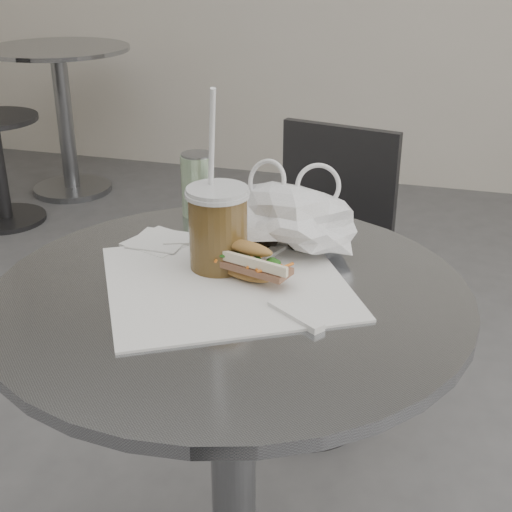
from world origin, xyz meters
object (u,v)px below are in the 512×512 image
(bg_table, at_px, (63,103))
(banh_mi, at_px, (247,262))
(drink_can, at_px, (198,184))
(chair_far, at_px, (312,295))
(iced_coffee, at_px, (218,227))
(sunglasses, at_px, (282,239))
(cafe_table, at_px, (233,429))

(bg_table, bearing_deg, banh_mi, -53.26)
(drink_can, bearing_deg, banh_mi, -55.40)
(banh_mi, relative_size, drink_can, 1.60)
(chair_far, xyz_separation_m, iced_coffee, (-0.03, -0.67, 0.46))
(bg_table, xyz_separation_m, drink_can, (1.44, -1.91, 0.34))
(sunglasses, xyz_separation_m, drink_can, (-0.20, 0.12, 0.04))
(chair_far, xyz_separation_m, banh_mi, (0.03, -0.70, 0.42))
(banh_mi, height_order, iced_coffee, iced_coffee)
(sunglasses, bearing_deg, chair_far, 80.65)
(cafe_table, xyz_separation_m, banh_mi, (0.02, 0.03, 0.31))
(chair_far, height_order, banh_mi, banh_mi)
(bg_table, height_order, banh_mi, banh_mi)
(iced_coffee, bearing_deg, sunglasses, 50.95)
(bg_table, bearing_deg, drink_can, -52.98)
(bg_table, relative_size, chair_far, 0.94)
(cafe_table, height_order, sunglasses, sunglasses)
(cafe_table, distance_m, banh_mi, 0.31)
(bg_table, relative_size, sunglasses, 6.26)
(sunglasses, bearing_deg, iced_coffee, -143.84)
(cafe_table, relative_size, chair_far, 0.97)
(iced_coffee, distance_m, drink_can, 0.26)
(cafe_table, xyz_separation_m, bg_table, (-1.60, 2.20, -0.00))
(chair_far, height_order, iced_coffee, iced_coffee)
(chair_far, xyz_separation_m, drink_can, (-0.15, -0.45, 0.45))
(iced_coffee, height_order, drink_can, iced_coffee)
(cafe_table, bearing_deg, iced_coffee, 122.20)
(cafe_table, height_order, drink_can, drink_can)
(banh_mi, bearing_deg, bg_table, 143.52)
(chair_far, distance_m, iced_coffee, 0.82)
(cafe_table, height_order, banh_mi, banh_mi)
(banh_mi, xyz_separation_m, sunglasses, (0.03, 0.13, -0.01))
(banh_mi, distance_m, drink_can, 0.31)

